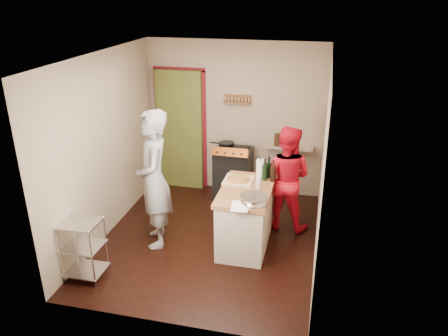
{
  "coord_description": "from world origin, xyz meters",
  "views": [
    {
      "loc": [
        1.44,
        -5.23,
        3.41
      ],
      "look_at": [
        0.22,
        0.0,
        1.14
      ],
      "focal_mm": 35.0,
      "sensor_mm": 36.0,
      "label": 1
    }
  ],
  "objects_px": {
    "island": "(246,215)",
    "person_red": "(286,178)",
    "wire_shelving": "(83,247)",
    "stove": "(233,173)",
    "person_stripe": "(154,180)"
  },
  "relations": [
    {
      "from": "person_stripe",
      "to": "person_red",
      "type": "relative_size",
      "value": 1.22
    },
    {
      "from": "stove",
      "to": "island",
      "type": "relative_size",
      "value": 0.81
    },
    {
      "from": "person_stripe",
      "to": "person_red",
      "type": "xyz_separation_m",
      "value": [
        1.7,
        0.85,
        -0.18
      ]
    },
    {
      "from": "stove",
      "to": "person_red",
      "type": "height_order",
      "value": "person_red"
    },
    {
      "from": "island",
      "to": "person_red",
      "type": "height_order",
      "value": "person_red"
    },
    {
      "from": "person_stripe",
      "to": "person_red",
      "type": "distance_m",
      "value": 1.91
    },
    {
      "from": "wire_shelving",
      "to": "person_red",
      "type": "xyz_separation_m",
      "value": [
        2.28,
        1.83,
        0.35
      ]
    },
    {
      "from": "wire_shelving",
      "to": "island",
      "type": "relative_size",
      "value": 0.64
    },
    {
      "from": "wire_shelving",
      "to": "island",
      "type": "bearing_deg",
      "value": 33.14
    },
    {
      "from": "person_red",
      "to": "person_stripe",
      "type": "bearing_deg",
      "value": 36.12
    },
    {
      "from": "stove",
      "to": "person_stripe",
      "type": "distance_m",
      "value": 1.89
    },
    {
      "from": "stove",
      "to": "wire_shelving",
      "type": "relative_size",
      "value": 1.26
    },
    {
      "from": "stove",
      "to": "wire_shelving",
      "type": "height_order",
      "value": "stove"
    },
    {
      "from": "island",
      "to": "person_red",
      "type": "xyz_separation_m",
      "value": [
        0.47,
        0.64,
        0.33
      ]
    },
    {
      "from": "stove",
      "to": "person_red",
      "type": "xyz_separation_m",
      "value": [
        0.95,
        -0.8,
        0.34
      ]
    }
  ]
}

